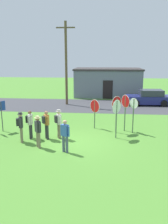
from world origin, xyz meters
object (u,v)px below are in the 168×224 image
at_px(stop_sign_low_front, 116,108).
at_px(person_in_blue, 59,122).
at_px(stop_sign_tallest, 117,112).
at_px(person_near_signs, 30,123).
at_px(stop_sign_rear_right, 95,109).
at_px(info_panel_leftmost, 1,111).
at_px(parked_car_on_street, 149,98).
at_px(person_on_left, 21,125).
at_px(stop_sign_rear_left, 125,106).
at_px(utility_pole, 66,62).
at_px(person_in_teal, 38,130).
at_px(stop_sign_center_cluster, 134,110).
at_px(person_with_sunhat, 65,134).
at_px(person_holding_notes, 46,123).

xyz_separation_m(stop_sign_low_front, person_in_blue, (-3.40, -1.39, -0.62)).
bearing_deg(stop_sign_tallest, person_near_signs, -173.70).
relative_size(stop_sign_rear_right, info_panel_leftmost, 1.00).
bearing_deg(parked_car_on_street, person_on_left, -128.77).
distance_m(stop_sign_low_front, stop_sign_rear_left, 0.69).
distance_m(utility_pole, person_in_teal, 11.81).
distance_m(utility_pole, info_panel_leftmost, 9.69).
height_order(stop_sign_center_cluster, person_in_teal, stop_sign_center_cluster).
relative_size(stop_sign_tallest, person_in_teal, 1.33).
xyz_separation_m(stop_sign_center_cluster, person_with_sunhat, (-3.73, -3.40, -0.56)).
relative_size(stop_sign_tallest, person_holding_notes, 1.37).
relative_size(person_with_sunhat, person_in_blue, 0.97).
bearing_deg(person_in_blue, utility_pole, 96.62).
bearing_deg(info_panel_leftmost, person_in_blue, -14.20).
bearing_deg(person_in_teal, utility_pole, 91.77).
xyz_separation_m(stop_sign_low_front, person_on_left, (-5.39, -2.21, -0.62)).
relative_size(stop_sign_rear_left, info_panel_leftmost, 1.21).
bearing_deg(parked_car_on_street, stop_sign_rear_left, -109.56).
bearing_deg(person_in_teal, info_panel_leftmost, 141.00).
bearing_deg(person_with_sunhat, stop_sign_center_cluster, 42.37).
distance_m(utility_pole, stop_sign_center_cluster, 10.47).
relative_size(stop_sign_tallest, stop_sign_rear_right, 1.18).
xyz_separation_m(person_in_blue, person_in_teal, (-0.79, -1.53, -0.03)).
distance_m(person_holding_notes, person_near_signs, 0.96).
bearing_deg(info_panel_leftmost, stop_sign_low_front, 3.17).
relative_size(person_in_teal, person_near_signs, 1.03).
xyz_separation_m(stop_sign_center_cluster, person_in_teal, (-5.25, -2.93, -0.52)).
bearing_deg(stop_sign_tallest, person_holding_notes, -172.46).
relative_size(parked_car_on_street, person_in_teal, 2.52).
height_order(stop_sign_rear_left, info_panel_leftmost, stop_sign_rear_left).
relative_size(parked_car_on_street, person_in_blue, 2.52).
height_order(person_in_blue, person_holding_notes, person_in_blue).
bearing_deg(person_on_left, person_holding_notes, 26.42).
bearing_deg(person_holding_notes, stop_sign_tallest, 7.54).
bearing_deg(parked_car_on_street, utility_pole, -175.94).
bearing_deg(utility_pole, person_near_signs, -92.90).
relative_size(person_in_blue, person_near_signs, 1.03).
bearing_deg(utility_pole, parked_car_on_street, 4.06).
xyz_separation_m(utility_pole, parked_car_on_street, (8.19, 0.58, -3.47)).
relative_size(stop_sign_rear_right, person_near_signs, 1.17).
bearing_deg(stop_sign_rear_right, stop_sign_tallest, -53.11).
distance_m(stop_sign_tallest, stop_sign_rear_right, 2.26).
relative_size(person_in_blue, info_panel_leftmost, 0.88).
bearing_deg(stop_sign_rear_left, person_holding_notes, -157.29).
distance_m(stop_sign_low_front, person_holding_notes, 4.43).
relative_size(parked_car_on_street, stop_sign_low_front, 1.86).
bearing_deg(stop_sign_rear_right, person_in_teal, -127.36).
bearing_deg(person_holding_notes, stop_sign_rear_right, 40.73).
distance_m(person_with_sunhat, info_panel_leftmost, 5.51).
bearing_deg(info_panel_leftmost, person_in_teal, -39.00).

